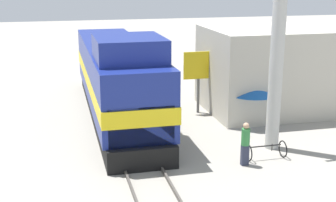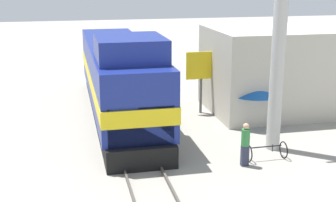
% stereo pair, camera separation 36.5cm
% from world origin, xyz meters
% --- Properties ---
extents(ground_plane, '(120.00, 120.00, 0.00)m').
position_xyz_m(ground_plane, '(0.00, 0.00, 0.00)').
color(ground_plane, gray).
extents(rail_near, '(0.08, 38.82, 0.15)m').
position_xyz_m(rail_near, '(-0.72, 0.00, 0.07)').
color(rail_near, '#4C4742').
rests_on(rail_near, ground_plane).
extents(rail_far, '(0.08, 38.82, 0.15)m').
position_xyz_m(rail_far, '(0.72, 0.00, 0.07)').
color(rail_far, '#4C4742').
rests_on(rail_far, ground_plane).
extents(locomotive, '(3.10, 15.52, 4.86)m').
position_xyz_m(locomotive, '(0.00, 5.33, 2.06)').
color(locomotive, black).
rests_on(locomotive, ground_plane).
extents(utility_pole, '(1.80, 0.58, 9.53)m').
position_xyz_m(utility_pole, '(5.97, -0.65, 4.79)').
color(utility_pole, '#B2B2AD').
rests_on(utility_pole, ground_plane).
extents(vendor_umbrella, '(2.46, 2.46, 2.13)m').
position_xyz_m(vendor_umbrella, '(6.45, 2.71, 1.85)').
color(vendor_umbrella, '#4C4C4C').
rests_on(vendor_umbrella, ground_plane).
extents(billboard_sign, '(1.67, 0.12, 3.39)m').
position_xyz_m(billboard_sign, '(4.41, 5.30, 2.45)').
color(billboard_sign, '#595959').
rests_on(billboard_sign, ground_plane).
extents(shrub_cluster, '(1.13, 1.13, 1.13)m').
position_xyz_m(shrub_cluster, '(7.60, 2.90, 0.56)').
color(shrub_cluster, '#388C38').
rests_on(shrub_cluster, ground_plane).
extents(person_bystander, '(0.34, 0.34, 1.78)m').
position_xyz_m(person_bystander, '(4.07, -2.19, 0.97)').
color(person_bystander, '#2D3347').
rests_on(person_bystander, ground_plane).
extents(bicycle, '(1.62, 0.75, 0.72)m').
position_xyz_m(bicycle, '(5.16, -1.80, 0.37)').
color(bicycle, black).
rests_on(bicycle, ground_plane).
extents(building_block_distant, '(8.55, 5.64, 4.58)m').
position_xyz_m(building_block_distant, '(9.26, 4.99, 2.29)').
color(building_block_distant, '#B7B2A3').
rests_on(building_block_distant, ground_plane).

